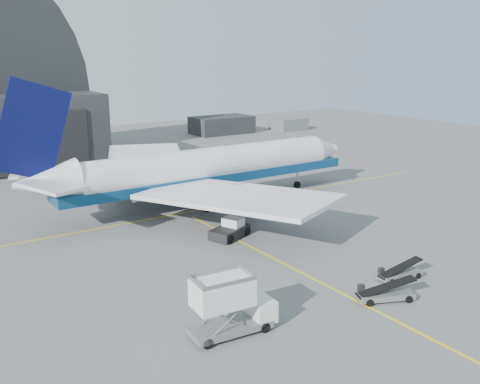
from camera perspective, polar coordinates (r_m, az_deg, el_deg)
ground at (r=48.71m, az=5.31°, el=-7.93°), size 200.00×200.00×0.00m
taxi_lines at (r=58.39m, az=-2.58°, el=-3.96°), size 80.00×42.12×0.02m
distant_bldg_a at (r=127.14m, az=-1.95°, el=6.28°), size 14.00×8.00×4.00m
distant_bldg_b at (r=133.74m, az=5.20°, el=6.65°), size 8.00×6.00×2.80m
airliner at (r=66.31m, az=-4.49°, el=2.43°), size 47.10×45.67×16.53m
catering_truck at (r=36.89m, az=-1.14°, el=-12.04°), size 6.22×2.79×4.16m
pushback_tug at (r=55.63m, az=-1.05°, el=-4.09°), size 4.94×3.89×2.02m
belt_loader_a at (r=47.76m, az=16.62°, el=-8.34°), size 4.31×1.94×1.61m
belt_loader_b at (r=43.58m, az=15.17°, el=-10.45°), size 4.68×3.10×1.78m
traffic_cone at (r=46.71m, az=-1.59°, el=-8.53°), size 0.40×0.40×0.57m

